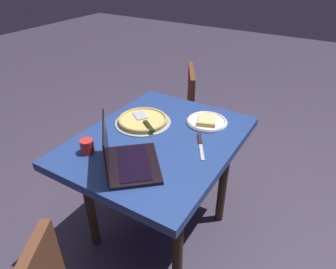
% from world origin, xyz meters
% --- Properties ---
extents(ground_plane, '(12.00, 12.00, 0.00)m').
position_xyz_m(ground_plane, '(0.00, 0.00, 0.00)').
color(ground_plane, '#3B3345').
extents(dining_table, '(1.04, 0.83, 0.75)m').
position_xyz_m(dining_table, '(0.00, 0.00, 0.66)').
color(dining_table, navy).
rests_on(dining_table, ground_plane).
extents(laptop, '(0.41, 0.40, 0.24)m').
position_xyz_m(laptop, '(-0.31, -0.01, 0.81)').
color(laptop, black).
rests_on(laptop, dining_table).
extents(pizza_plate, '(0.25, 0.25, 0.04)m').
position_xyz_m(pizza_plate, '(0.29, -0.16, 0.77)').
color(pizza_plate, silver).
rests_on(pizza_plate, dining_table).
extents(pizza_tray, '(0.34, 0.34, 0.04)m').
position_xyz_m(pizza_tray, '(0.10, 0.17, 0.77)').
color(pizza_tray, '#96A4A0').
rests_on(pizza_tray, dining_table).
extents(table_knife, '(0.22, 0.14, 0.01)m').
position_xyz_m(table_knife, '(0.06, -0.23, 0.76)').
color(table_knife, '#B0B0B7').
rests_on(table_knife, dining_table).
extents(drink_cup, '(0.07, 0.07, 0.08)m').
position_xyz_m(drink_cup, '(-0.31, 0.24, 0.79)').
color(drink_cup, red).
rests_on(drink_cup, dining_table).
extents(chair_far, '(0.61, 0.61, 0.84)m').
position_xyz_m(chair_far, '(0.79, 0.35, 0.50)').
color(chair_far, brown).
rests_on(chair_far, ground_plane).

